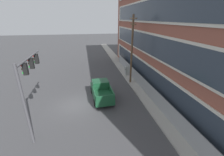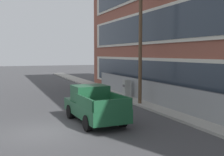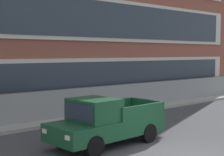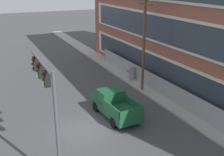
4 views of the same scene
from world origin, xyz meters
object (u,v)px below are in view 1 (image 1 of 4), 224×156
Objects in this scene: traffic_signal_mast at (29,79)px; electrical_cabinet at (127,71)px; pickup_truck_dark_green at (101,91)px; utility_pole_near_corner at (132,48)px.

traffic_signal_mast is 3.93× the size of electrical_cabinet.
pickup_truck_dark_green is 0.56× the size of utility_pole_near_corner.
traffic_signal_mast is 0.67× the size of utility_pole_near_corner.
traffic_signal_mast is at bearing -53.82° from utility_pole_near_corner.
pickup_truck_dark_green reaches higher than electrical_cabinet.
pickup_truck_dark_green is (-4.28, 6.02, -3.67)m from traffic_signal_mast.
traffic_signal_mast is at bearing -45.37° from electrical_cabinet.
utility_pole_near_corner is at bearing -6.02° from electrical_cabinet.
electrical_cabinet is (-3.06, 0.32, -4.39)m from utility_pole_near_corner.
traffic_signal_mast is 1.21× the size of pickup_truck_dark_green.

